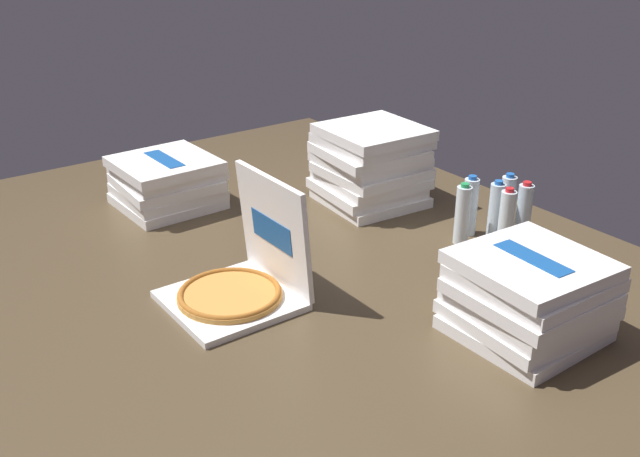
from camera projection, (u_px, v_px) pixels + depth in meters
The scene contains 11 objects.
ground_plane at pixel (294, 269), 2.75m from camera, with size 3.20×2.40×0.02m, color #4C3D28.
open_pizza_box at pixel (242, 279), 2.49m from camera, with size 0.40×0.41×0.43m.
pizza_stack_right_far at pixel (371, 165), 3.25m from camera, with size 0.45×0.46×0.35m.
pizza_stack_right_mid at pixel (167, 182), 3.24m from camera, with size 0.42×0.42×0.22m.
pizza_stack_left_mid at pixel (529, 297), 2.27m from camera, with size 0.43×0.44×0.26m.
water_bottle_0 at pixel (506, 220), 2.83m from camera, with size 0.06×0.06×0.25m.
water_bottle_1 at pixel (524, 213), 2.89m from camera, with size 0.06×0.06×0.25m.
water_bottle_2 at pixel (470, 206), 2.96m from camera, with size 0.06×0.06×0.25m.
water_bottle_3 at pixel (496, 212), 2.91m from camera, with size 0.06×0.06×0.25m.
water_bottle_4 at pixel (507, 204), 2.98m from camera, with size 0.06×0.06×0.25m.
water_bottle_5 at pixel (462, 215), 2.88m from camera, with size 0.06×0.06×0.25m.
Camera 1 is at (2.03, -1.35, 1.27)m, focal length 41.10 mm.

